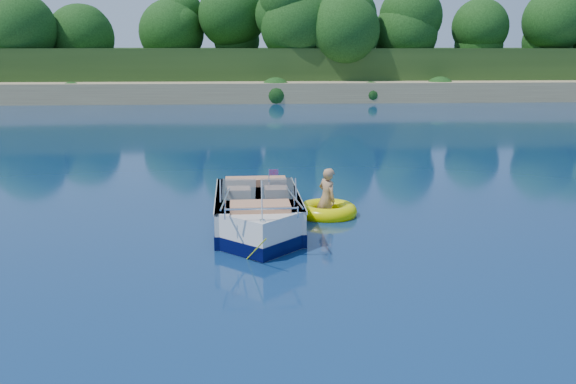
{
  "coord_description": "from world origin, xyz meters",
  "views": [
    {
      "loc": [
        -1.23,
        -13.42,
        4.12
      ],
      "look_at": [
        -0.25,
        0.94,
        0.85
      ],
      "focal_mm": 40.0,
      "sensor_mm": 36.0,
      "label": 1
    }
  ],
  "objects": [
    {
      "name": "ground",
      "position": [
        0.0,
        0.0,
        0.0
      ],
      "size": [
        160.0,
        160.0,
        0.0
      ],
      "primitive_type": "plane",
      "color": "#0A2046",
      "rests_on": "ground"
    },
    {
      "name": "shoreline",
      "position": [
        0.0,
        63.77,
        0.98
      ],
      "size": [
        170.0,
        59.0,
        6.0
      ],
      "color": "#8B7650",
      "rests_on": "ground"
    },
    {
      "name": "treeline",
      "position": [
        0.04,
        41.01,
        5.55
      ],
      "size": [
        150.0,
        7.12,
        8.19
      ],
      "color": "#321E10",
      "rests_on": "ground"
    },
    {
      "name": "motorboat",
      "position": [
        -0.95,
        0.73,
        0.35
      ],
      "size": [
        2.0,
        5.43,
        1.81
      ],
      "rotation": [
        0.0,
        0.0,
        0.02
      ],
      "color": "silver",
      "rests_on": "ground"
    },
    {
      "name": "tow_tube",
      "position": [
        0.8,
        2.0,
        0.1
      ],
      "size": [
        1.66,
        1.66,
        0.4
      ],
      "rotation": [
        0.0,
        0.0,
        0.1
      ],
      "color": "#ECE800",
      "rests_on": "ground"
    },
    {
      "name": "boy",
      "position": [
        0.78,
        2.03,
        0.0
      ],
      "size": [
        0.79,
        0.91,
        1.66
      ],
      "primitive_type": "imported",
      "rotation": [
        0.0,
        -0.17,
        2.18
      ],
      "color": "tan",
      "rests_on": "ground"
    }
  ]
}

